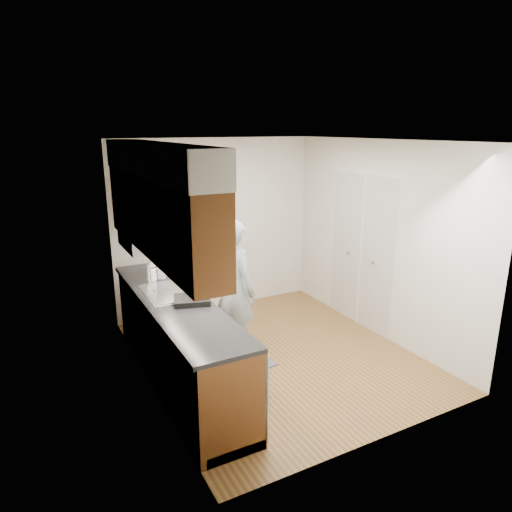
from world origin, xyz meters
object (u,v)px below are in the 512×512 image
(person, at_px, (234,281))
(dish_rack, at_px, (192,300))
(soda_can, at_px, (158,272))
(soap_bottle_b, at_px, (162,270))
(soap_bottle_a, at_px, (151,270))

(person, distance_m, dish_rack, 0.75)
(person, height_order, soda_can, person)
(soda_can, relative_size, dish_rack, 0.34)
(soda_can, bearing_deg, dish_rack, -85.76)
(soda_can, xyz_separation_m, dish_rack, (0.07, -0.94, -0.03))
(soap_bottle_b, bearing_deg, soap_bottle_a, -150.34)
(soap_bottle_a, distance_m, soda_can, 0.19)
(person, distance_m, soda_can, 0.91)
(soap_bottle_a, xyz_separation_m, soap_bottle_b, (0.14, 0.08, -0.05))
(soap_bottle_a, bearing_deg, soda_can, 49.19)
(soap_bottle_b, xyz_separation_m, dish_rack, (0.04, -0.88, -0.07))
(soap_bottle_b, distance_m, soda_can, 0.07)
(dish_rack, bearing_deg, soap_bottle_b, 110.23)
(dish_rack, bearing_deg, soap_bottle_a, 120.23)
(person, relative_size, soda_can, 15.42)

